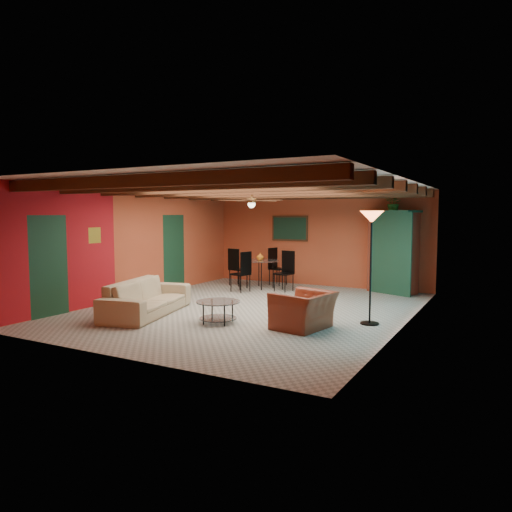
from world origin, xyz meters
The scene contains 11 objects.
room centered at (0.00, 0.11, 2.36)m, with size 6.52×8.01×2.71m.
sofa centered at (-1.63, -1.51, 0.35)m, with size 2.43×0.95×0.71m, color tan.
armchair centered at (1.69, -1.11, 0.34)m, with size 1.03×0.90×0.67m, color maroon.
coffee_table centered at (0.09, -1.48, 0.22)m, with size 0.84×0.84×0.43m, color silver, non-canonical shape.
dining_table centered at (-1.23, 2.71, 0.55)m, with size 2.10×2.10×1.09m, color silver, non-canonical shape.
armoire centered at (2.20, 3.70, 1.05)m, with size 1.20×0.59×2.11m, color maroon.
floor_lamp centered at (2.65, -0.19, 1.07)m, with size 0.44×0.44×2.14m, color black, non-canonical shape.
ceiling_fan centered at (0.00, 0.00, 2.36)m, with size 1.50×1.50×0.44m, color #472614, non-canonical shape.
painting centered at (-0.90, 3.96, 1.65)m, with size 1.05×0.03×0.65m, color black.
potted_plant centered at (2.20, 3.70, 2.37)m, with size 0.47×0.41×0.52m, color #26661E.
vase centered at (-1.23, 2.71, 1.20)m, with size 0.20×0.20×0.21m, color orange.
Camera 1 is at (4.97, -8.95, 2.06)m, focal length 33.34 mm.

